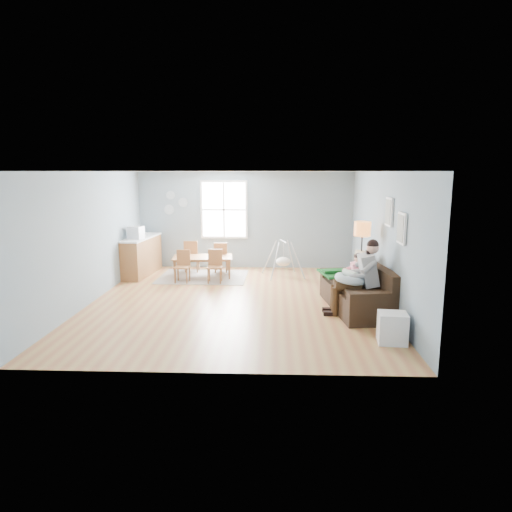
{
  "coord_description": "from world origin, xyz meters",
  "views": [
    {
      "loc": [
        0.81,
        -9.27,
        2.69
      ],
      "look_at": [
        0.44,
        -0.13,
        1.0
      ],
      "focal_mm": 32.0,
      "sensor_mm": 36.0,
      "label": 1
    }
  ],
  "objects_px": {
    "floor_lamp": "(362,236)",
    "counter": "(141,256)",
    "toddler": "(353,270)",
    "chair_sw": "(183,265)",
    "chair_se": "(215,264)",
    "sofa": "(360,294)",
    "monitor": "(136,233)",
    "father": "(359,275)",
    "baby_swing": "(283,261)",
    "storage_cube": "(392,328)",
    "chair_nw": "(192,254)",
    "dining_table": "(203,267)",
    "chair_ne": "(221,256)"
  },
  "relations": [
    {
      "from": "toddler",
      "to": "chair_sw",
      "type": "xyz_separation_m",
      "value": [
        -3.85,
        1.93,
        -0.31
      ]
    },
    {
      "from": "sofa",
      "to": "chair_sw",
      "type": "distance_m",
      "value": 4.49
    },
    {
      "from": "father",
      "to": "toddler",
      "type": "xyz_separation_m",
      "value": [
        -0.01,
        0.53,
        -0.02
      ]
    },
    {
      "from": "floor_lamp",
      "to": "chair_se",
      "type": "xyz_separation_m",
      "value": [
        -3.28,
        1.44,
        -0.93
      ]
    },
    {
      "from": "floor_lamp",
      "to": "chair_sw",
      "type": "xyz_separation_m",
      "value": [
        -4.08,
        1.45,
        -0.95
      ]
    },
    {
      "from": "father",
      "to": "chair_sw",
      "type": "height_order",
      "value": "father"
    },
    {
      "from": "chair_sw",
      "to": "chair_se",
      "type": "height_order",
      "value": "chair_se"
    },
    {
      "from": "storage_cube",
      "to": "chair_nw",
      "type": "height_order",
      "value": "chair_nw"
    },
    {
      "from": "chair_se",
      "to": "counter",
      "type": "distance_m",
      "value": 2.21
    },
    {
      "from": "father",
      "to": "chair_nw",
      "type": "relative_size",
      "value": 1.67
    },
    {
      "from": "toddler",
      "to": "chair_sw",
      "type": "bearing_deg",
      "value": 153.37
    },
    {
      "from": "storage_cube",
      "to": "chair_nw",
      "type": "distance_m",
      "value": 6.52
    },
    {
      "from": "storage_cube",
      "to": "baby_swing",
      "type": "bearing_deg",
      "value": 109.69
    },
    {
      "from": "sofa",
      "to": "dining_table",
      "type": "distance_m",
      "value": 4.44
    },
    {
      "from": "chair_se",
      "to": "monitor",
      "type": "distance_m",
      "value": 2.24
    },
    {
      "from": "counter",
      "to": "baby_swing",
      "type": "bearing_deg",
      "value": -2.1
    },
    {
      "from": "counter",
      "to": "monitor",
      "type": "relative_size",
      "value": 4.64
    },
    {
      "from": "chair_sw",
      "to": "counter",
      "type": "bearing_deg",
      "value": 147.87
    },
    {
      "from": "storage_cube",
      "to": "chair_se",
      "type": "bearing_deg",
      "value": 130.33
    },
    {
      "from": "father",
      "to": "chair_nw",
      "type": "distance_m",
      "value": 5.25
    },
    {
      "from": "chair_ne",
      "to": "dining_table",
      "type": "bearing_deg",
      "value": -127.0
    },
    {
      "from": "sofa",
      "to": "father",
      "type": "relative_size",
      "value": 1.6
    },
    {
      "from": "chair_sw",
      "to": "monitor",
      "type": "relative_size",
      "value": 2.0
    },
    {
      "from": "father",
      "to": "floor_lamp",
      "type": "xyz_separation_m",
      "value": [
        0.22,
        1.0,
        0.61
      ]
    },
    {
      "from": "storage_cube",
      "to": "chair_nw",
      "type": "relative_size",
      "value": 0.56
    },
    {
      "from": "toddler",
      "to": "baby_swing",
      "type": "height_order",
      "value": "toddler"
    },
    {
      "from": "toddler",
      "to": "chair_nw",
      "type": "height_order",
      "value": "toddler"
    },
    {
      "from": "chair_nw",
      "to": "baby_swing",
      "type": "xyz_separation_m",
      "value": [
        2.47,
        -0.46,
        -0.07
      ]
    },
    {
      "from": "toddler",
      "to": "chair_ne",
      "type": "distance_m",
      "value": 4.29
    },
    {
      "from": "sofa",
      "to": "chair_se",
      "type": "xyz_separation_m",
      "value": [
        -3.16,
        2.11,
        0.14
      ]
    },
    {
      "from": "chair_se",
      "to": "monitor",
      "type": "bearing_deg",
      "value": 167.56
    },
    {
      "from": "father",
      "to": "storage_cube",
      "type": "bearing_deg",
      "value": -79.53
    },
    {
      "from": "father",
      "to": "baby_swing",
      "type": "height_order",
      "value": "father"
    },
    {
      "from": "dining_table",
      "to": "chair_se",
      "type": "xyz_separation_m",
      "value": [
        0.39,
        -0.56,
        0.19
      ]
    },
    {
      "from": "floor_lamp",
      "to": "counter",
      "type": "bearing_deg",
      "value": 157.23
    },
    {
      "from": "chair_se",
      "to": "chair_ne",
      "type": "bearing_deg",
      "value": 88.81
    },
    {
      "from": "sofa",
      "to": "counter",
      "type": "bearing_deg",
      "value": 150.8
    },
    {
      "from": "sofa",
      "to": "toddler",
      "type": "relative_size",
      "value": 2.72
    },
    {
      "from": "toddler",
      "to": "chair_sw",
      "type": "relative_size",
      "value": 1.08
    },
    {
      "from": "sofa",
      "to": "counter",
      "type": "xyz_separation_m",
      "value": [
        -5.21,
        2.91,
        0.19
      ]
    },
    {
      "from": "father",
      "to": "chair_ne",
      "type": "height_order",
      "value": "father"
    },
    {
      "from": "dining_table",
      "to": "chair_sw",
      "type": "relative_size",
      "value": 1.91
    },
    {
      "from": "floor_lamp",
      "to": "chair_se",
      "type": "bearing_deg",
      "value": 156.3
    },
    {
      "from": "sofa",
      "to": "counter",
      "type": "relative_size",
      "value": 1.26
    },
    {
      "from": "sofa",
      "to": "baby_swing",
      "type": "bearing_deg",
      "value": 117.82
    },
    {
      "from": "counter",
      "to": "sofa",
      "type": "bearing_deg",
      "value": -29.2
    },
    {
      "from": "floor_lamp",
      "to": "chair_nw",
      "type": "relative_size",
      "value": 1.91
    },
    {
      "from": "floor_lamp",
      "to": "chair_sw",
      "type": "bearing_deg",
      "value": 160.42
    },
    {
      "from": "monitor",
      "to": "sofa",
      "type": "bearing_deg",
      "value": -26.17
    },
    {
      "from": "monitor",
      "to": "floor_lamp",
      "type": "bearing_deg",
      "value": -19.52
    }
  ]
}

